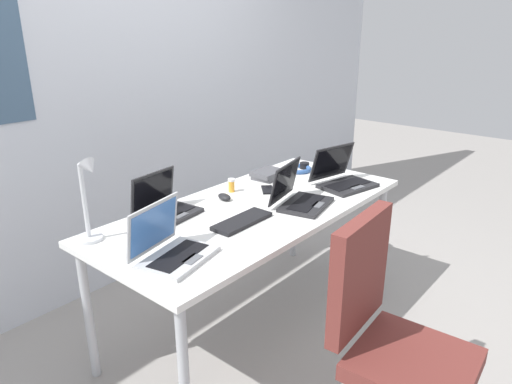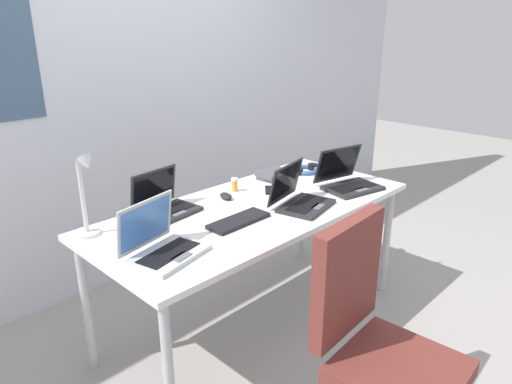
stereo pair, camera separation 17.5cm
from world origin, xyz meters
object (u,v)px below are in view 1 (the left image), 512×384
Objects in this scene: laptop_front_right at (165,207)px; laptop_near_lamp at (299,197)px; coffee_mug at (322,162)px; office_chair at (393,359)px; laptop_center at (171,248)px; headphones at (298,169)px; book_stack at (268,174)px; external_keyboard at (242,221)px; laptop_back_left at (343,178)px; computer_mouse at (224,197)px; desk_lamp at (88,201)px; cell_phone at (267,190)px; pill_bottle at (231,185)px.

laptop_near_lamp is at bearing -38.59° from laptop_front_right.
office_chair reaches higher than coffee_mug.
laptop_center reaches higher than headphones.
office_chair is (-0.67, -1.18, -0.37)m from book_stack.
book_stack is at bearing -1.71° from laptop_front_right.
laptop_center is at bearing -126.84° from laptop_front_right.
external_keyboard is at bearing -64.56° from laptop_front_right.
laptop_near_lamp is 0.71m from laptop_front_right.
laptop_back_left is (0.98, -0.45, 0.00)m from laptop_front_right.
laptop_front_right is 2.78× the size of coffee_mug.
computer_mouse is (-0.63, 0.38, -0.03)m from laptop_back_left.
desk_lamp is 1.06m from cell_phone.
cell_phone is (0.27, -0.09, -0.01)m from computer_mouse.
external_keyboard is at bearing 168.80° from laptop_near_lamp.
laptop_front_right is 0.36m from computer_mouse.
external_keyboard is 0.49m from cell_phone.
desk_lamp reaches higher than external_keyboard.
laptop_near_lamp is at bearing -157.08° from coffee_mug.
pill_bottle reaches higher than cell_phone.
pill_bottle is 0.08× the size of office_chair.
coffee_mug is at bearing 8.36° from laptop_center.
headphones is 1.08× the size of book_stack.
laptop_front_right reaches higher than headphones.
coffee_mug is (0.23, 0.29, -0.00)m from laptop_back_left.
office_chair is at bearing -69.74° from cell_phone.
headphones is (0.88, 0.29, 0.01)m from external_keyboard.
laptop_near_lamp is (0.96, -0.44, -0.15)m from desk_lamp.
cell_phone is at bearing -179.55° from coffee_mug.
coffee_mug reaches higher than computer_mouse.
laptop_near_lamp is 4.47× the size of pill_bottle.
laptop_back_left reaches higher than laptop_front_right.
laptop_center is 1.82× the size of book_stack.
office_chair reaches higher than cell_phone.
laptop_near_lamp is 0.72m from coffee_mug.
laptop_front_right is at bearing 96.23° from office_chair.
laptop_back_left reaches higher than book_stack.
laptop_near_lamp is at bearing -58.82° from cell_phone.
laptop_front_right reaches higher than cell_phone.
laptop_near_lamp is at bearing 61.06° from office_chair.
office_chair is at bearing -118.94° from laptop_near_lamp.
computer_mouse is at bearing -12.36° from laptop_front_right.
laptop_back_left is at bearing 41.26° from office_chair.
coffee_mug is 1.55m from office_chair.
laptop_near_lamp is 0.49m from book_stack.
headphones is at bearing -4.23° from laptop_front_right.
laptop_front_right is 0.41m from external_keyboard.
headphones is 0.59m from pill_bottle.
pill_bottle reaches higher than computer_mouse.
office_chair is at bearing -106.14° from pill_bottle.
external_keyboard is at bearing 87.07° from office_chair.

